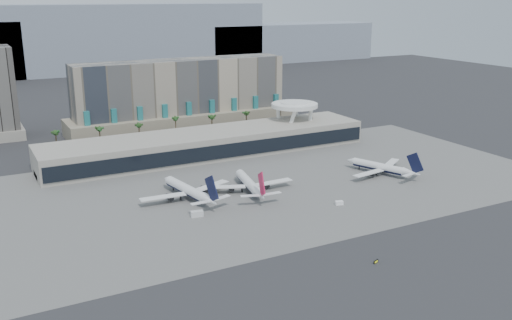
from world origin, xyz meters
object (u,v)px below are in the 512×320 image
airliner_left (188,190)px  service_vehicle_a (197,214)px  airliner_centre (249,184)px  service_vehicle_b (339,203)px  taxiway_sign (376,262)px  airliner_right (381,167)px

airliner_left → service_vehicle_a: airliner_left is taller
service_vehicle_a → airliner_centre: bearing=38.1°
service_vehicle_b → taxiway_sign: bearing=-96.6°
service_vehicle_a → airliner_left: bearing=88.0°
service_vehicle_a → airliner_right: bearing=15.8°
airliner_left → airliner_centre: bearing=-17.6°
airliner_centre → taxiway_sign: 77.31m
taxiway_sign → airliner_left: bearing=92.1°
airliner_right → service_vehicle_a: (-94.80, -9.07, -2.26)m
airliner_left → taxiway_sign: 86.37m
airliner_right → service_vehicle_a: size_ratio=8.03×
airliner_centre → service_vehicle_b: airliner_centre is taller
airliner_left → taxiway_sign: (30.04, -80.91, -3.17)m
service_vehicle_b → taxiway_sign: (-19.89, -46.74, -0.29)m
airliner_centre → service_vehicle_b: 38.89m
airliner_left → service_vehicle_b: size_ratio=13.80×
service_vehicle_a → service_vehicle_b: service_vehicle_a is taller
airliner_centre → taxiway_sign: size_ratio=18.32×
airliner_centre → airliner_right: (64.69, -6.78, -0.13)m
service_vehicle_a → service_vehicle_b: (54.22, -14.54, -0.34)m
airliner_centre → service_vehicle_a: size_ratio=8.69×
airliner_left → service_vehicle_b: airliner_left is taller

